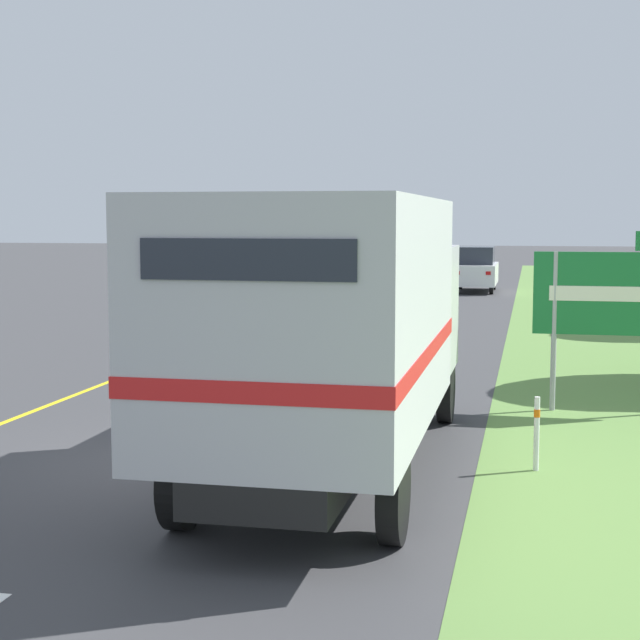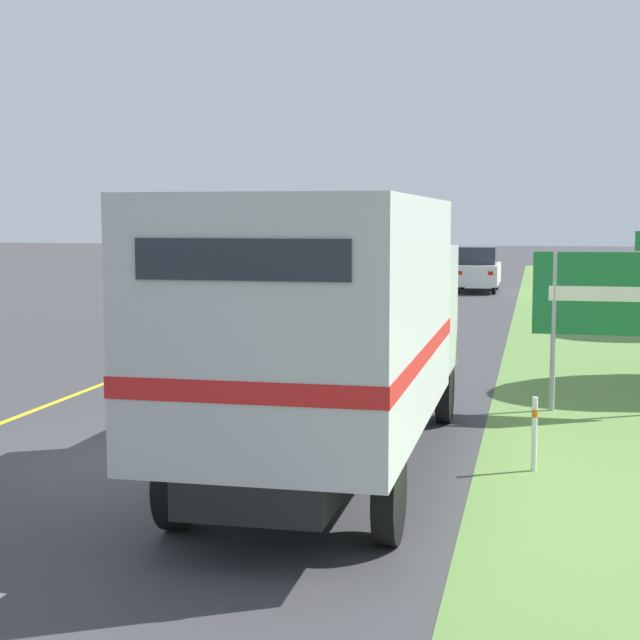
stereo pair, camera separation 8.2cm
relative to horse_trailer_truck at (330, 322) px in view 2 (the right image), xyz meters
The scene contains 13 objects.
ground_plane 2.76m from the horse_trailer_truck, behind, with size 200.00×200.00×0.00m, color #3D3D3F.
edge_line_yellow 19.91m from the horse_trailer_truck, 106.59° to the left, with size 0.12×71.35×0.01m, color yellow.
centre_dash_near 2.90m from the horse_trailer_truck, 154.71° to the left, with size 0.12×2.60×0.01m, color white.
centre_dash_mid_a 8.01m from the horse_trailer_truck, 104.59° to the left, with size 0.12×2.60×0.01m, color white.
centre_dash_mid_b 14.39m from the horse_trailer_truck, 97.90° to the left, with size 0.12×2.60×0.01m, color white.
centre_dash_far 20.91m from the horse_trailer_truck, 95.40° to the left, with size 0.12×2.60×0.01m, color white.
centre_dash_farthest 27.46m from the horse_trailer_truck, 94.10° to the left, with size 0.12×2.60×0.01m, color white.
horse_trailer_truck is the anchor object (origin of this frame).
lead_car_white 14.06m from the horse_trailer_truck, 105.50° to the left, with size 1.80×4.62×1.95m.
lead_car_white_ahead 30.92m from the horse_trailer_truck, 90.02° to the left, with size 1.80×4.23×1.95m.
lead_car_blue_ahead 44.82m from the horse_trailer_truck, 95.16° to the left, with size 1.80×3.85×1.81m.
highway_sign 6.04m from the horse_trailer_truck, 53.16° to the left, with size 2.34×0.09×2.98m.
delineator_post 2.96m from the horse_trailer_truck, 17.25° to the left, with size 0.08×0.08×0.95m.
Camera 2 is at (4.42, -11.93, 3.20)m, focal length 55.00 mm.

